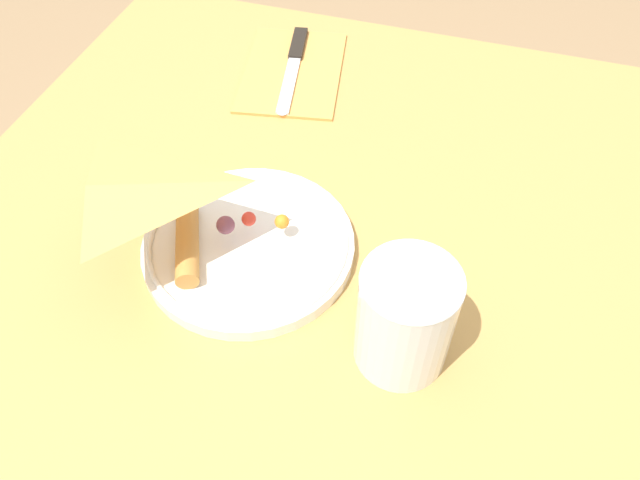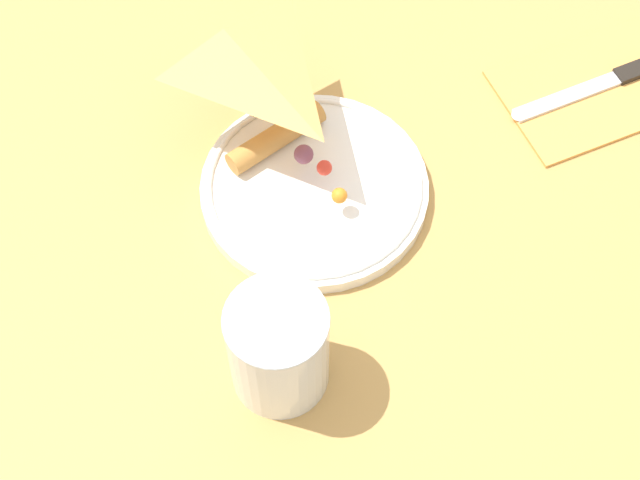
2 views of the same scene
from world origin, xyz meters
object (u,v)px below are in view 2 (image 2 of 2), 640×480
plate_pizza (315,186)px  butter_knife (606,82)px  dining_table (348,276)px  milk_glass (279,350)px  napkin_folded (597,88)px

plate_pizza → butter_knife: bearing=-169.0°
plate_pizza → dining_table: bearing=131.9°
dining_table → milk_glass: size_ratio=7.88×
milk_glass → napkin_folded: size_ratio=0.51×
dining_table → napkin_folded: bearing=-162.1°
milk_glass → butter_knife: 0.48m
napkin_folded → plate_pizza: bearing=11.0°
plate_pizza → napkin_folded: plate_pizza is taller
dining_table → napkin_folded: (-0.29, -0.09, 0.13)m
dining_table → plate_pizza: (0.03, -0.03, 0.14)m
plate_pizza → milk_glass: milk_glass is taller
milk_glass → butter_knife: bearing=-148.9°
plate_pizza → butter_knife: 0.34m
milk_glass → butter_knife: size_ratio=0.57×
dining_table → butter_knife: (-0.30, -0.10, 0.13)m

